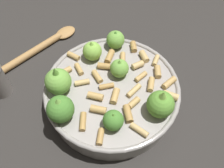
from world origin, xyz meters
TOP-DOWN VIEW (x-y plane):
  - ground_plane at (0.00, 0.00)m, footprint 2.40×2.40m
  - cooking_pan at (-0.00, 0.00)m, footprint 0.26×0.26m
  - wooden_spoon at (0.05, 0.22)m, footprint 0.24×0.11m

SIDE VIEW (x-z plane):
  - ground_plane at x=0.00m, z-range 0.00..0.00m
  - wooden_spoon at x=0.05m, z-range 0.00..0.02m
  - cooking_pan at x=0.00m, z-range -0.02..0.09m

